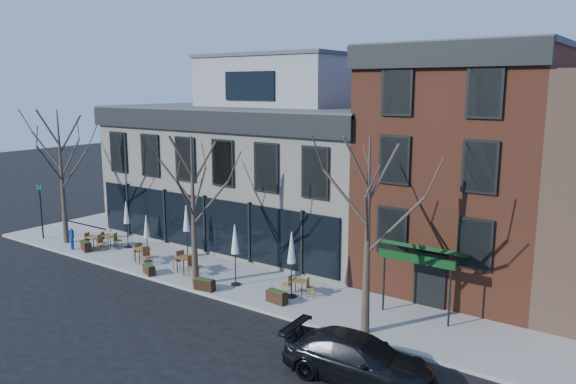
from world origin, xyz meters
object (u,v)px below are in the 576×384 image
Objects in this scene: parked_sedan at (359,359)px; cafe_set_0 at (93,241)px; umbrella_0 at (126,215)px; call_box at (72,238)px.

parked_sedan is 19.69m from cafe_set_0.
umbrella_0 is at bearing 46.70° from cafe_set_0.
call_box is 3.37m from umbrella_0.
cafe_set_0 is at bearing 74.26° from parked_sedan.
umbrella_0 reaches higher than cafe_set_0.
parked_sedan is at bearing -11.21° from cafe_set_0.
call_box is 0.46× the size of umbrella_0.
umbrella_0 is (1.31, 1.39, 1.47)m from cafe_set_0.
parked_sedan is 2.83× the size of cafe_set_0.
parked_sedan reaches higher than cafe_set_0.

